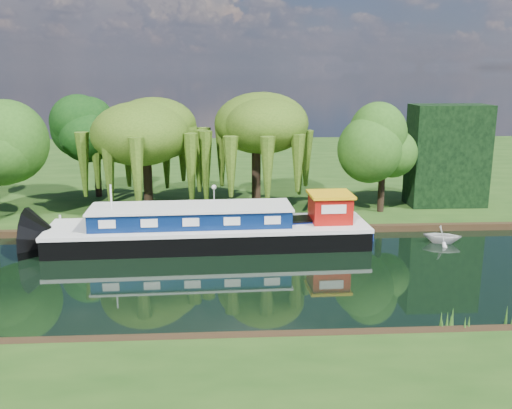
{
  "coord_description": "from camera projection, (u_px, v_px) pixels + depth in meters",
  "views": [
    {
      "loc": [
        1.19,
        -29.94,
        11.23
      ],
      "look_at": [
        3.23,
        5.08,
        2.8
      ],
      "focal_mm": 40.0,
      "sensor_mm": 36.0,
      "label": 1
    }
  ],
  "objects": [
    {
      "name": "tree_far_right",
      "position": [
        383.0,
        148.0,
        42.8
      ],
      "size": [
        4.36,
        4.36,
        7.14
      ],
      "color": "black",
      "rests_on": "far_bank"
    },
    {
      "name": "reeds_near",
      "position": [
        357.0,
        323.0,
        24.52
      ],
      "size": [
        33.7,
        1.5,
        1.1
      ],
      "color": "#255416",
      "rests_on": "ground"
    },
    {
      "name": "dutch_barge",
      "position": [
        212.0,
        229.0,
        36.81
      ],
      "size": [
        20.6,
        5.34,
        4.31
      ],
      "rotation": [
        0.0,
        0.0,
        0.04
      ],
      "color": "black",
      "rests_on": "ground"
    },
    {
      "name": "far_bank",
      "position": [
        213.0,
        167.0,
        64.57
      ],
      "size": [
        120.0,
        52.0,
        0.45
      ],
      "primitive_type": "cube",
      "color": "#1B3D10",
      "rests_on": "ground"
    },
    {
      "name": "tree_far_mid",
      "position": [
        95.0,
        133.0,
        47.84
      ],
      "size": [
        4.82,
        4.82,
        7.88
      ],
      "color": "black",
      "rests_on": "far_bank"
    },
    {
      "name": "willow_left",
      "position": [
        146.0,
        134.0,
        43.67
      ],
      "size": [
        6.73,
        6.73,
        8.07
      ],
      "color": "black",
      "rests_on": "far_bank"
    },
    {
      "name": "conifer_hedge",
      "position": [
        447.0,
        155.0,
        45.24
      ],
      "size": [
        6.0,
        3.0,
        8.0
      ],
      "primitive_type": "cube",
      "color": "black",
      "rests_on": "far_bank"
    },
    {
      "name": "white_cruiser",
      "position": [
        442.0,
        243.0,
        37.5
      ],
      "size": [
        2.91,
        2.7,
        1.27
      ],
      "primitive_type": "imported",
      "rotation": [
        0.0,
        0.0,
        1.27
      ],
      "color": "silver",
      "rests_on": "ground"
    },
    {
      "name": "willow_right",
      "position": [
        256.0,
        133.0,
        43.78
      ],
      "size": [
        6.63,
        6.63,
        8.08
      ],
      "color": "black",
      "rests_on": "far_bank"
    },
    {
      "name": "ground",
      "position": [
        203.0,
        276.0,
        31.62
      ],
      "size": [
        120.0,
        120.0,
        0.0
      ],
      "primitive_type": "plane",
      "color": "black"
    },
    {
      "name": "mooring_posts",
      "position": [
        200.0,
        220.0,
        39.52
      ],
      "size": [
        19.16,
        0.16,
        1.0
      ],
      "color": "silver",
      "rests_on": "far_bank"
    },
    {
      "name": "narrowboat",
      "position": [
        282.0,
        234.0,
        37.29
      ],
      "size": [
        12.21,
        4.13,
        1.76
      ],
      "rotation": [
        0.0,
        0.0,
        0.18
      ],
      "color": "navy",
      "rests_on": "ground"
    },
    {
      "name": "lamppost",
      "position": [
        214.0,
        193.0,
        41.27
      ],
      "size": [
        0.36,
        0.36,
        2.56
      ],
      "color": "silver",
      "rests_on": "far_bank"
    }
  ]
}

